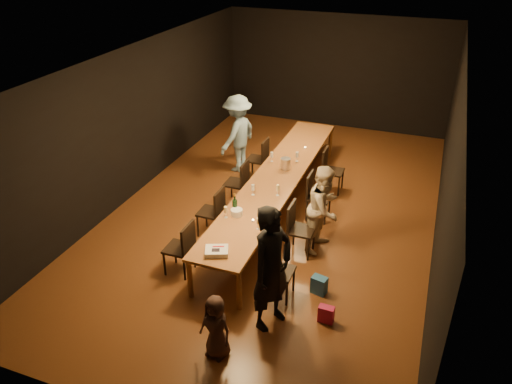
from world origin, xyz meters
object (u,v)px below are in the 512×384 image
(chair_right_1, at_px, (301,230))
(plate_stack, at_px, (237,212))
(ice_bucket, at_px, (286,164))
(table, at_px, (277,179))
(chair_right_2, at_px, (319,197))
(chair_right_0, at_px, (279,271))
(chair_left_0, at_px, (179,248))
(birthday_cake, at_px, (217,251))
(woman_tan, at_px, (324,208))
(chair_left_3, at_px, (257,159))
(chair_left_2, at_px, (236,182))
(chair_right_3, at_px, (333,171))
(champagne_bottle, at_px, (235,203))
(chair_left_1, at_px, (210,211))
(man_blue, at_px, (238,134))
(woman_birthday, at_px, (272,269))
(child, at_px, (216,327))

(chair_right_1, relative_size, plate_stack, 4.65)
(ice_bucket, bearing_deg, table, -97.68)
(chair_right_1, relative_size, chair_right_2, 1.00)
(chair_right_0, height_order, chair_left_0, same)
(chair_right_1, relative_size, ice_bucket, 4.20)
(birthday_cake, distance_m, plate_stack, 1.11)
(table, bearing_deg, woman_tan, -37.93)
(chair_right_1, distance_m, chair_left_3, 2.94)
(chair_left_2, bearing_deg, chair_right_2, -90.00)
(chair_right_3, bearing_deg, chair_right_0, -0.00)
(chair_right_2, relative_size, champagne_bottle, 2.63)
(chair_left_1, xyz_separation_m, chair_left_3, (0.00, 2.40, 0.00))
(woman_tan, relative_size, champagne_bottle, 4.41)
(chair_right_3, relative_size, chair_left_1, 1.00)
(man_blue, xyz_separation_m, ice_bucket, (1.46, -1.07, -0.02))
(chair_right_3, xyz_separation_m, chair_left_3, (-1.70, 0.00, 0.00))
(chair_right_0, distance_m, woman_birthday, 0.76)
(table, xyz_separation_m, chair_right_1, (0.85, -1.20, -0.24))
(chair_left_0, height_order, woman_birthday, woman_birthday)
(table, height_order, child, child)
(chair_right_1, xyz_separation_m, chair_left_3, (-1.70, 2.40, 0.00))
(chair_right_3, relative_size, child, 0.98)
(chair_left_3, bearing_deg, ice_bucket, -131.85)
(chair_right_1, height_order, chair_left_0, same)
(woman_birthday, bearing_deg, chair_right_1, 25.45)
(chair_right_1, height_order, chair_right_2, same)
(chair_right_1, distance_m, man_blue, 3.51)
(plate_stack, bearing_deg, chair_left_1, 150.50)
(chair_left_2, relative_size, plate_stack, 4.65)
(chair_right_2, xyz_separation_m, woman_tan, (0.30, -0.90, 0.31))
(chair_left_0, distance_m, woman_birthday, 1.93)
(chair_right_1, distance_m, chair_left_1, 1.70)
(chair_left_3, xyz_separation_m, birthday_cake, (0.81, -3.88, 0.32))
(chair_left_2, relative_size, ice_bucket, 4.20)
(table, distance_m, chair_left_3, 1.49)
(woman_tan, height_order, child, woman_tan)
(chair_right_3, distance_m, child, 5.03)
(chair_right_0, distance_m, ice_bucket, 2.93)
(chair_right_3, distance_m, chair_left_1, 2.94)
(table, relative_size, chair_right_2, 6.45)
(chair_right_0, distance_m, chair_left_0, 1.70)
(table, relative_size, chair_right_0, 6.45)
(chair_left_3, bearing_deg, chair_left_0, -180.00)
(chair_right_1, xyz_separation_m, man_blue, (-2.26, 2.66, 0.41))
(woman_birthday, xyz_separation_m, ice_bucket, (-0.87, 3.38, -0.08))
(chair_left_1, relative_size, woman_birthday, 0.49)
(plate_stack, xyz_separation_m, ice_bucket, (0.23, 1.97, 0.05))
(chair_right_3, xyz_separation_m, child, (-0.40, -5.01, 0.01))
(table, height_order, chair_right_0, chair_right_0)
(chair_right_0, bearing_deg, chair_left_2, -144.69)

